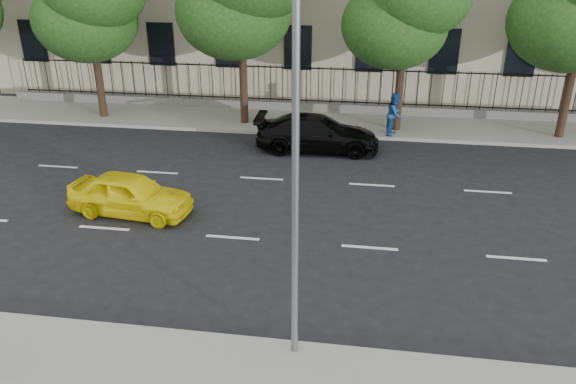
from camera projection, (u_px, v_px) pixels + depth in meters
name	position (u px, v px, depth m)	size (l,w,h in m)	color
ground	(209.00, 285.00, 14.24)	(120.00, 120.00, 0.00)	black
far_sidewalk	(289.00, 121.00, 26.82)	(60.00, 4.00, 0.15)	gray
lane_markings	(249.00, 205.00, 18.51)	(49.60, 4.62, 0.01)	silver
iron_fence	(294.00, 100.00, 28.12)	(30.00, 0.50, 2.20)	slate
street_light	(300.00, 112.00, 10.18)	(0.25, 3.32, 8.05)	slate
yellow_taxi	(130.00, 194.00, 17.68)	(1.58, 3.92, 1.34)	#FFEB0D
black_sedan	(317.00, 133.00, 23.02)	(2.05, 5.05, 1.47)	black
pedestrian_far	(395.00, 114.00, 24.31)	(0.90, 0.70, 1.85)	navy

